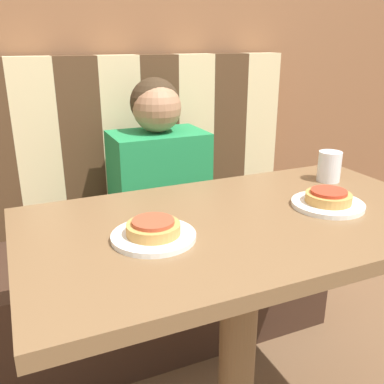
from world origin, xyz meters
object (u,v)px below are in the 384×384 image
pizza_right (328,197)px  plate_right (328,204)px  person (158,166)px  plate_left (154,236)px  drinking_cup (329,166)px  pizza_left (153,228)px

pizza_right → plate_right: bearing=-90.0°
person → plate_left: person is taller
person → plate_left: bearing=-110.2°
person → drinking_cup: size_ratio=6.57×
person → plate_left: (-0.24, -0.64, 0.04)m
pizza_right → drinking_cup: (0.14, 0.17, 0.02)m
plate_left → drinking_cup: bearing=15.3°
plate_left → plate_right: size_ratio=1.00×
person → plate_right: bearing=-69.8°
pizza_left → pizza_right: same height
plate_left → plate_right: 0.47m
pizza_left → drinking_cup: drinking_cup is taller
person → plate_right: (0.24, -0.64, 0.04)m
pizza_left → drinking_cup: (0.62, 0.17, 0.02)m
pizza_left → drinking_cup: size_ratio=1.29×
plate_left → pizza_right: size_ratio=1.57×
plate_left → pizza_right: pizza_right is taller
plate_right → pizza_right: pizza_right is taller
plate_right → drinking_cup: 0.23m
drinking_cup → pizza_left: bearing=-164.7°
plate_right → person: bearing=110.2°
pizza_left → drinking_cup: 0.64m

